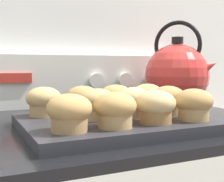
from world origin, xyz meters
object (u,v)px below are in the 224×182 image
object	(u,v)px
muffin_r1_c3	(168,100)
muffin_r2_c0	(44,101)
muffin_pan	(116,123)
muffin_r0_c2	(156,106)
muffin_r2_c2	(116,98)
muffin_r1_c1	(98,104)
muffin_r1_c2	(134,102)
muffin_r0_c1	(115,109)
muffin_r0_c3	(194,104)
muffin_r0_c0	(69,112)
tea_kettle	(177,74)
muffin_r2_c3	(147,96)
muffin_r2_c1	(83,99)

from	to	relation	value
muffin_r1_c3	muffin_r2_c0	size ratio (longest dim) A/B	1.00
muffin_pan	muffin_r1_c3	size ratio (longest dim) A/B	5.03
muffin_pan	muffin_r0_c2	world-z (taller)	muffin_r0_c2
muffin_r2_c2	muffin_r1_c3	bearing A→B (deg)	-43.39
muffin_r1_c1	muffin_r1_c2	world-z (taller)	same
muffin_r0_c1	muffin_r0_c3	world-z (taller)	same
muffin_r0_c3	muffin_r0_c0	bearing A→B (deg)	179.73
muffin_r2_c0	tea_kettle	bearing A→B (deg)	15.68
muffin_r1_c2	muffin_r2_c3	size ratio (longest dim) A/B	1.00
muffin_r2_c3	muffin_r0_c0	bearing A→B (deg)	-145.86
muffin_pan	muffin_r2_c0	distance (m)	0.16
muffin_r2_c1	muffin_r0_c2	bearing A→B (deg)	-62.92
muffin_r0_c2	muffin_r2_c1	world-z (taller)	same
muffin_pan	muffin_r0_c0	size ratio (longest dim) A/B	5.03
muffin_r0_c0	muffin_r0_c3	size ratio (longest dim) A/B	1.00
muffin_r2_c3	muffin_r0_c1	bearing A→B (deg)	-134.65
muffin_r1_c1	muffin_r0_c1	bearing A→B (deg)	-91.19
muffin_r1_c1	muffin_r1_c3	bearing A→B (deg)	1.56
tea_kettle	muffin_r0_c0	bearing A→B (deg)	-145.77
muffin_r1_c1	muffin_r2_c2	distance (m)	0.12
muffin_r1_c2	muffin_r0_c3	bearing A→B (deg)	-43.71
muffin_r0_c1	muffin_r0_c2	world-z (taller)	same
muffin_r1_c1	muffin_r2_c3	world-z (taller)	same
muffin_r2_c0	muffin_r1_c3	bearing A→B (deg)	-18.16
muffin_r0_c3	muffin_r1_c2	xyz separation A→B (m)	(-0.09, 0.08, 0.00)
muffin_r1_c1	muffin_r0_c3	bearing A→B (deg)	-26.26
muffin_r1_c3	muffin_r2_c2	bearing A→B (deg)	136.61
muffin_r1_c3	tea_kettle	distance (m)	0.28
muffin_r0_c0	muffin_r2_c3	xyz separation A→B (m)	(0.25, 0.17, 0.00)
muffin_pan	muffin_r2_c2	bearing A→B (deg)	64.79
muffin_r0_c1	muffin_r0_c2	bearing A→B (deg)	3.55
muffin_pan	muffin_r0_c3	distance (m)	0.16
muffin_r0_c2	muffin_r2_c3	xyz separation A→B (m)	(0.08, 0.17, 0.00)
muffin_pan	tea_kettle	world-z (taller)	tea_kettle
muffin_r2_c1	muffin_r2_c3	world-z (taller)	same
muffin_r2_c1	muffin_r1_c3	bearing A→B (deg)	-25.70
muffin_r1_c3	muffin_r2_c3	world-z (taller)	same
muffin_r0_c2	muffin_r1_c1	size ratio (longest dim) A/B	1.00
muffin_pan	muffin_r0_c3	world-z (taller)	muffin_r0_c3
muffin_r0_c1	muffin_r0_c3	size ratio (longest dim) A/B	1.00
muffin_r0_c0	tea_kettle	world-z (taller)	tea_kettle
muffin_r2_c3	muffin_r2_c1	bearing A→B (deg)	-179.51
muffin_r2_c1	muffin_pan	bearing A→B (deg)	-63.36
muffin_r0_c0	muffin_r2_c0	world-z (taller)	same
muffin_r0_c0	muffin_r1_c3	bearing A→B (deg)	18.92
muffin_r1_c1	muffin_r2_c3	size ratio (longest dim) A/B	1.00
muffin_pan	tea_kettle	xyz separation A→B (m)	(0.31, 0.21, 0.09)
muffin_pan	muffin_r2_c1	size ratio (longest dim) A/B	5.03
muffin_r2_c1	muffin_r2_c3	xyz separation A→B (m)	(0.17, 0.00, 0.00)
muffin_r0_c3	muffin_r1_c1	world-z (taller)	same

